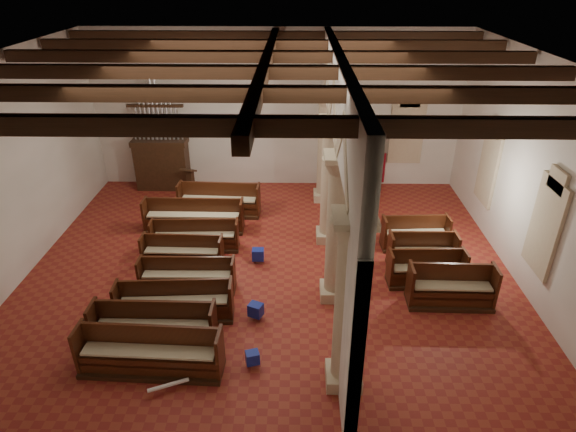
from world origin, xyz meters
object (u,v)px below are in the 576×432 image
(processional_banner, at_px, (378,170))
(nave_pew_0, at_px, (151,358))
(pipe_organ, at_px, (161,155))
(aisle_pew_0, at_px, (450,292))
(lectern, at_px, (191,185))

(processional_banner, relative_size, nave_pew_0, 0.84)
(pipe_organ, relative_size, aisle_pew_0, 1.98)
(pipe_organ, xyz_separation_m, lectern, (1.27, -0.97, -0.85))
(lectern, bearing_deg, processional_banner, 26.43)
(pipe_organ, relative_size, nave_pew_0, 1.39)
(aisle_pew_0, bearing_deg, pipe_organ, 142.96)
(nave_pew_0, bearing_deg, pipe_organ, 104.67)
(lectern, bearing_deg, aisle_pew_0, -18.83)
(nave_pew_0, bearing_deg, processional_banner, 59.20)
(nave_pew_0, xyz_separation_m, aisle_pew_0, (7.19, 2.48, 0.02))
(processional_banner, distance_m, nave_pew_0, 11.59)
(lectern, height_order, aisle_pew_0, lectern)
(processional_banner, relative_size, aisle_pew_0, 1.20)
(lectern, bearing_deg, nave_pew_0, -65.16)
(pipe_organ, height_order, lectern, pipe_organ)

